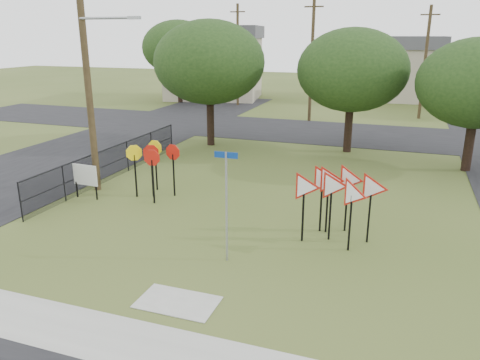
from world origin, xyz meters
name	(u,v)px	position (x,y,z in m)	size (l,w,h in m)	color
ground	(214,261)	(0.00, 0.00, 0.00)	(140.00, 140.00, 0.00)	#3D4E1D
sidewalk	(140,345)	(0.00, -4.20, 0.01)	(30.00, 1.60, 0.02)	#9A9A92
street_left	(87,152)	(-12.00, 10.00, 0.01)	(8.00, 50.00, 0.02)	black
street_far	(326,132)	(0.00, 20.00, 0.01)	(60.00, 8.00, 0.02)	black
curb_pad	(178,302)	(0.00, -2.40, 0.01)	(2.00, 1.20, 0.02)	#9A9A92
street_name_sign	(226,201)	(0.34, 0.17, 1.88)	(0.69, 0.07, 3.31)	#95999D
stop_sign_cluster	(153,158)	(-4.51, 4.54, 1.65)	(2.03, 1.63, 2.20)	black
yield_sign_cluster	(337,188)	(3.09, 2.83, 1.75)	(3.04, 1.91, 2.37)	black
info_board	(85,176)	(-7.01, 3.38, 0.95)	(1.14, 0.08, 1.42)	black
utility_pole_main	(87,66)	(-7.24, 4.50, 5.21)	(3.55, 0.33, 10.00)	#453620
far_pole_a	(312,60)	(-2.00, 24.00, 4.60)	(1.40, 0.24, 9.00)	#453620
far_pole_b	(425,62)	(6.00, 28.00, 4.35)	(1.40, 0.24, 8.50)	#453620
far_pole_c	(238,55)	(-10.00, 30.00, 4.60)	(1.40, 0.24, 9.00)	#453620
fence_run	(114,161)	(-7.60, 6.25, 0.78)	(0.05, 11.55, 1.50)	black
house_left	(214,62)	(-14.00, 34.00, 3.65)	(10.58, 8.88, 7.20)	#B1A68F
house_mid	(400,67)	(4.00, 40.00, 3.15)	(8.40, 8.40, 6.20)	#B1A68F
tree_near_left	(209,62)	(-6.00, 14.00, 4.86)	(6.40, 6.40, 7.27)	black
tree_near_mid	(352,70)	(2.00, 15.00, 4.54)	(6.00, 6.00, 6.80)	black
tree_near_right	(478,83)	(8.00, 13.00, 4.22)	(5.60, 5.60, 6.33)	black
tree_far_left	(178,48)	(-16.00, 30.00, 5.17)	(6.80, 6.80, 7.73)	black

